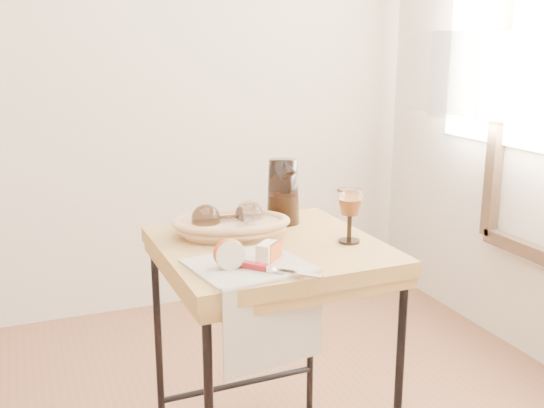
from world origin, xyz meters
name	(u,v)px	position (x,y,z in m)	size (l,w,h in m)	color
wall_back	(57,40)	(0.00, 1.80, 1.35)	(3.60, 0.00, 2.70)	beige
side_table	(270,366)	(0.44, 0.31, 0.39)	(0.61, 0.61, 0.78)	brown
tea_towel	(248,265)	(0.32, 0.14, 0.78)	(0.28, 0.25, 0.01)	beige
bread_basket	(231,227)	(0.36, 0.41, 0.81)	(0.31, 0.21, 0.05)	#A3764F
goblet_lying_a	(221,218)	(0.33, 0.43, 0.84)	(0.14, 0.09, 0.09)	brown
goblet_lying_b	(248,218)	(0.41, 0.39, 0.83)	(0.14, 0.08, 0.08)	white
pitcher	(283,191)	(0.56, 0.48, 0.88)	(0.15, 0.23, 0.25)	black
wine_goblet	(350,216)	(0.66, 0.22, 0.86)	(0.08, 0.08, 0.16)	white
apple_half	(228,253)	(0.27, 0.14, 0.82)	(0.08, 0.04, 0.07)	#D00700
apple_wedge	(268,251)	(0.38, 0.15, 0.81)	(0.07, 0.04, 0.05)	#F9EACD
table_knife	(274,269)	(0.36, 0.06, 0.79)	(0.23, 0.02, 0.02)	silver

